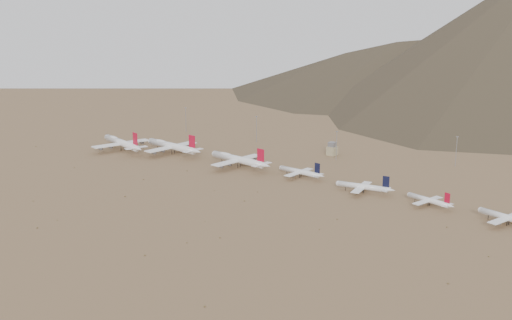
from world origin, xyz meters
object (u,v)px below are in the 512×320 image
Objects in this scene: narrowbody_a at (301,172)px; control_tower at (332,149)px; widebody_west at (122,143)px; widebody_centre at (172,146)px; widebody_east at (238,159)px; narrowbody_b at (364,187)px.

narrowbody_a is 3.62× the size of control_tower.
widebody_west is at bearing -149.91° from control_tower.
widebody_centre is 1.62× the size of narrowbody_a.
widebody_east reaches higher than control_tower.
widebody_centre reaches higher than narrowbody_b.
widebody_east is 1.51× the size of narrowbody_b.
widebody_west is 183.93m from narrowbody_a.
widebody_centre is 1.60× the size of narrowbody_b.
widebody_centre is at bearing -174.56° from widebody_east.
narrowbody_a is at bearing 163.14° from narrowbody_b.
widebody_centre is at bearing -175.09° from narrowbody_a.
widebody_east is 93.17m from control_tower.
widebody_west reaches higher than widebody_east.
widebody_west reaches higher than narrowbody_b.
narrowbody_b is 115.57m from control_tower.
widebody_centre is 5.89× the size of control_tower.
narrowbody_a is at bearing 11.05° from widebody_east.
control_tower is at bearing 70.59° from widebody_east.
narrowbody_a is 59.32m from narrowbody_b.
narrowbody_a is (58.96, 3.24, -2.20)m from widebody_east.
widebody_east is 117.81m from narrowbody_b.
widebody_west is 50.01m from widebody_centre.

